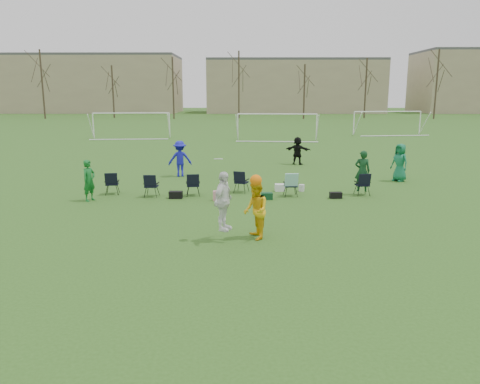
{
  "coord_description": "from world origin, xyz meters",
  "views": [
    {
      "loc": [
        0.98,
        -11.67,
        4.3
      ],
      "look_at": [
        0.85,
        2.72,
        1.25
      ],
      "focal_mm": 35.0,
      "sensor_mm": 36.0,
      "label": 1
    }
  ],
  "objects_px": {
    "fielder_black": "(298,151)",
    "center_contest": "(242,206)",
    "fielder_green_far": "(400,162)",
    "fielder_blue": "(180,159)",
    "fielder_green_near": "(89,180)",
    "goal_mid": "(277,119)",
    "goal_right": "(388,116)",
    "goal_left": "(131,118)"
  },
  "relations": [
    {
      "from": "fielder_green_near",
      "to": "goal_left",
      "type": "bearing_deg",
      "value": 35.2
    },
    {
      "from": "center_contest",
      "to": "goal_left",
      "type": "relative_size",
      "value": 0.34
    },
    {
      "from": "goal_left",
      "to": "center_contest",
      "type": "bearing_deg",
      "value": -76.31
    },
    {
      "from": "center_contest",
      "to": "goal_right",
      "type": "relative_size",
      "value": 0.34
    },
    {
      "from": "fielder_green_near",
      "to": "center_contest",
      "type": "bearing_deg",
      "value": -103.99
    },
    {
      "from": "goal_left",
      "to": "goal_right",
      "type": "relative_size",
      "value": 1.01
    },
    {
      "from": "fielder_blue",
      "to": "goal_right",
      "type": "height_order",
      "value": "goal_right"
    },
    {
      "from": "fielder_black",
      "to": "center_contest",
      "type": "xyz_separation_m",
      "value": [
        -3.32,
        -15.12,
        0.19
      ]
    },
    {
      "from": "goal_mid",
      "to": "fielder_green_near",
      "type": "bearing_deg",
      "value": -106.27
    },
    {
      "from": "fielder_green_near",
      "to": "fielder_green_far",
      "type": "bearing_deg",
      "value": -46.8
    },
    {
      "from": "center_contest",
      "to": "goal_left",
      "type": "xyz_separation_m",
      "value": [
        -10.92,
        32.26,
        0.88
      ]
    },
    {
      "from": "fielder_green_near",
      "to": "fielder_blue",
      "type": "distance_m",
      "value": 6.43
    },
    {
      "from": "fielder_black",
      "to": "goal_right",
      "type": "bearing_deg",
      "value": -97.22
    },
    {
      "from": "fielder_green_far",
      "to": "center_contest",
      "type": "height_order",
      "value": "center_contest"
    },
    {
      "from": "fielder_green_far",
      "to": "fielder_blue",
      "type": "bearing_deg",
      "value": -130.74
    },
    {
      "from": "fielder_blue",
      "to": "goal_left",
      "type": "xyz_separation_m",
      "value": [
        -7.61,
        21.43,
        0.99
      ]
    },
    {
      "from": "center_contest",
      "to": "fielder_black",
      "type": "bearing_deg",
      "value": 77.61
    },
    {
      "from": "goal_mid",
      "to": "fielder_green_far",
      "type": "bearing_deg",
      "value": -73.23
    },
    {
      "from": "goal_mid",
      "to": "goal_right",
      "type": "xyz_separation_m",
      "value": [
        12.0,
        6.0,
        0.0
      ]
    },
    {
      "from": "fielder_green_far",
      "to": "goal_mid",
      "type": "bearing_deg",
      "value": 158.43
    },
    {
      "from": "fielder_black",
      "to": "goal_mid",
      "type": "bearing_deg",
      "value": -67.23
    },
    {
      "from": "goal_mid",
      "to": "goal_right",
      "type": "relative_size",
      "value": 1.01
    },
    {
      "from": "fielder_black",
      "to": "goal_left",
      "type": "distance_m",
      "value": 22.31
    },
    {
      "from": "fielder_green_near",
      "to": "fielder_green_far",
      "type": "distance_m",
      "value": 14.69
    },
    {
      "from": "fielder_green_far",
      "to": "fielder_green_near",
      "type": "bearing_deg",
      "value": -106.51
    },
    {
      "from": "center_contest",
      "to": "goal_right",
      "type": "bearing_deg",
      "value": 67.42
    },
    {
      "from": "fielder_green_far",
      "to": "goal_right",
      "type": "xyz_separation_m",
      "value": [
        7.31,
        26.67,
        0.99
      ]
    },
    {
      "from": "fielder_blue",
      "to": "goal_mid",
      "type": "height_order",
      "value": "goal_mid"
    },
    {
      "from": "fielder_green_near",
      "to": "center_contest",
      "type": "height_order",
      "value": "center_contest"
    },
    {
      "from": "fielder_green_near",
      "to": "fielder_black",
      "type": "bearing_deg",
      "value": -18.2
    },
    {
      "from": "center_contest",
      "to": "goal_left",
      "type": "height_order",
      "value": "center_contest"
    },
    {
      "from": "goal_mid",
      "to": "goal_right",
      "type": "distance_m",
      "value": 13.42
    },
    {
      "from": "fielder_green_near",
      "to": "goal_left",
      "type": "xyz_separation_m",
      "value": [
        -4.7,
        27.17,
        1.08
      ]
    },
    {
      "from": "fielder_green_near",
      "to": "center_contest",
      "type": "distance_m",
      "value": 8.04
    },
    {
      "from": "fielder_blue",
      "to": "fielder_green_far",
      "type": "height_order",
      "value": "fielder_green_far"
    },
    {
      "from": "fielder_green_near",
      "to": "fielder_black",
      "type": "relative_size",
      "value": 0.99
    },
    {
      "from": "fielder_green_near",
      "to": "fielder_black",
      "type": "height_order",
      "value": "fielder_black"
    },
    {
      "from": "fielder_black",
      "to": "goal_mid",
      "type": "xyz_separation_m",
      "value": [
        -0.24,
        15.14,
        1.08
      ]
    },
    {
      "from": "fielder_green_far",
      "to": "goal_right",
      "type": "distance_m",
      "value": 27.67
    },
    {
      "from": "goal_right",
      "to": "fielder_black",
      "type": "bearing_deg",
      "value": -127.09
    },
    {
      "from": "fielder_green_near",
      "to": "goal_right",
      "type": "relative_size",
      "value": 0.23
    },
    {
      "from": "goal_left",
      "to": "fielder_green_far",
      "type": "bearing_deg",
      "value": -55.5
    }
  ]
}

